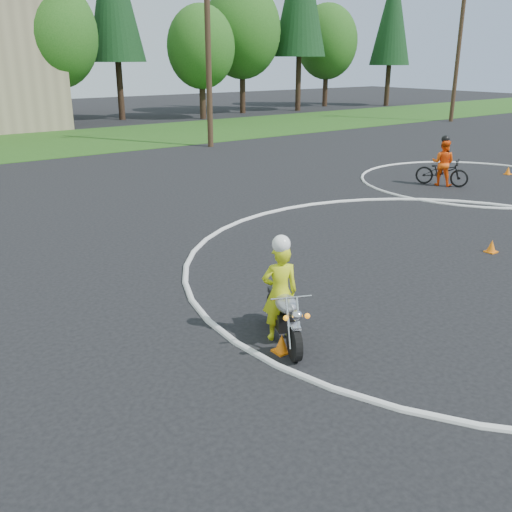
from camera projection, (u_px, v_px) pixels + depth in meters
grass_strip at (71, 141)px, 30.48m from camera, size 120.00×10.00×0.02m
course_markings at (467, 233)px, 14.59m from camera, size 19.05×19.05×0.12m
primary_motorcycle at (284, 315)px, 8.88m from camera, size 0.94×1.67×0.94m
rider_primary_grp at (280, 290)px, 8.86m from camera, size 0.68×0.58×1.74m
rider_second_grp at (442, 168)px, 19.85m from camera, size 1.32×1.91×1.74m
treeline at (221, 24)px, 42.42m from camera, size 38.20×8.10×14.52m
utility_poles at (208, 36)px, 27.06m from camera, size 41.60×1.12×10.00m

